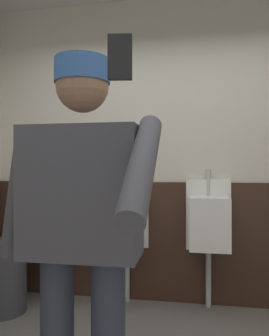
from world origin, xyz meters
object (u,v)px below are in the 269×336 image
object	(u,v)px
urinal_right	(209,222)
person	(82,226)
urinal_left	(48,218)
cell_phone	(120,57)
trash_bin	(4,276)
urinal_middle	(125,220)

from	to	relation	value
urinal_right	person	bearing A→B (deg)	-109.80
person	urinal_left	bearing A→B (deg)	118.70
cell_phone	urinal_right	bearing A→B (deg)	73.63
urinal_right	person	distance (m)	1.77
urinal_left	urinal_right	size ratio (longest dim) A/B	1.00
urinal_right	trash_bin	xyz separation A→B (m)	(-1.76, -0.33, -0.47)
urinal_left	person	world-z (taller)	person
urinal_right	person	world-z (taller)	person
trash_bin	cell_phone	bearing A→B (deg)	-51.77
urinal_left	cell_phone	world-z (taller)	cell_phone
urinal_middle	trash_bin	bearing A→B (deg)	-161.65
urinal_middle	urinal_right	world-z (taller)	same
urinal_right	cell_phone	xyz separation A→B (m)	(-0.32, -2.16, 0.74)
urinal_middle	trash_bin	xyz separation A→B (m)	(-1.01, -0.33, -0.47)
urinal_left	urinal_right	world-z (taller)	same
person	trash_bin	size ratio (longest dim) A/B	2.74
urinal_middle	cell_phone	world-z (taller)	cell_phone
urinal_right	cell_phone	distance (m)	2.30
urinal_middle	person	xyz separation A→B (m)	(0.15, -1.65, 0.23)
urinal_middle	cell_phone	bearing A→B (deg)	-78.79
urinal_left	urinal_right	distance (m)	1.50
urinal_middle	urinal_right	bearing A→B (deg)	0.00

